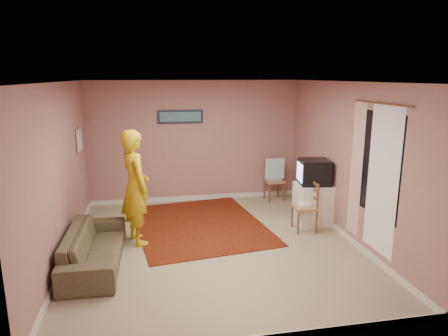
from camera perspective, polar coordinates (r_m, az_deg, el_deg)
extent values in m
plane|color=gray|center=(6.60, -1.47, -11.01)|extent=(5.00, 5.00, 0.00)
cube|color=#A66D6E|center=(8.61, -4.18, 3.74)|extent=(4.50, 0.02, 2.60)
cube|color=#A66D6E|center=(3.84, 4.44, -8.21)|extent=(4.50, 0.02, 2.60)
cube|color=#A66D6E|center=(6.25, -22.37, -0.79)|extent=(0.02, 5.00, 2.60)
cube|color=#A66D6E|center=(6.89, 17.26, 0.84)|extent=(0.02, 5.00, 2.60)
cube|color=silver|center=(6.02, -1.62, 12.20)|extent=(4.50, 5.00, 0.02)
cube|color=silver|center=(8.89, -4.04, -4.24)|extent=(4.50, 0.02, 0.10)
cube|color=silver|center=(6.64, -21.34, -11.33)|extent=(0.02, 5.00, 0.10)
cube|color=silver|center=(7.25, 16.52, -8.87)|extent=(0.02, 5.00, 0.10)
cube|color=black|center=(6.10, 21.20, 0.44)|extent=(0.01, 1.10, 1.50)
cube|color=white|center=(6.01, 21.67, -1.74)|extent=(0.01, 0.75, 2.10)
cube|color=white|center=(6.59, 18.36, -0.24)|extent=(0.01, 0.35, 2.10)
cylinder|color=brown|center=(5.96, 21.52, 8.61)|extent=(0.02, 1.40, 0.02)
cube|color=#141939|center=(8.49, -6.25, 7.30)|extent=(0.95, 0.03, 0.28)
cube|color=#2D4C7E|center=(8.47, -6.24, 7.29)|extent=(0.86, 0.01, 0.20)
cube|color=tan|center=(7.74, -20.01, 3.80)|extent=(0.03, 0.38, 0.42)
cube|color=#B2C0C3|center=(7.74, -19.86, 3.81)|extent=(0.01, 0.30, 0.34)
cube|color=black|center=(7.45, -3.56, -8.06)|extent=(2.60, 3.07, 0.01)
cube|color=white|center=(7.55, 12.55, -5.06)|extent=(0.60, 0.55, 0.76)
cube|color=black|center=(7.39, 12.78, -0.56)|extent=(0.58, 0.54, 0.46)
cube|color=#8CB2F2|center=(7.32, 10.77, -0.58)|extent=(0.07, 0.38, 0.32)
cube|color=#A57950|center=(8.87, 7.20, -1.86)|extent=(0.43, 0.41, 0.05)
cube|color=brown|center=(8.81, 7.24, -0.44)|extent=(0.40, 0.07, 0.45)
cube|color=#B3B3B8|center=(8.85, 7.21, -1.53)|extent=(0.39, 0.32, 0.06)
cube|color=#7CABCB|center=(8.80, 7.25, -0.08)|extent=(0.43, 0.05, 0.45)
cube|color=#A57950|center=(7.20, 11.45, -5.49)|extent=(0.40, 0.42, 0.05)
cube|color=brown|center=(7.13, 11.54, -3.73)|extent=(0.06, 0.41, 0.46)
cube|color=white|center=(7.18, 11.47, -5.15)|extent=(0.21, 0.16, 0.04)
imported|color=brown|center=(6.16, -18.01, -10.70)|extent=(0.77, 1.90, 0.55)
imported|color=gold|center=(6.58, -12.55, -2.70)|extent=(0.67, 0.80, 1.88)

